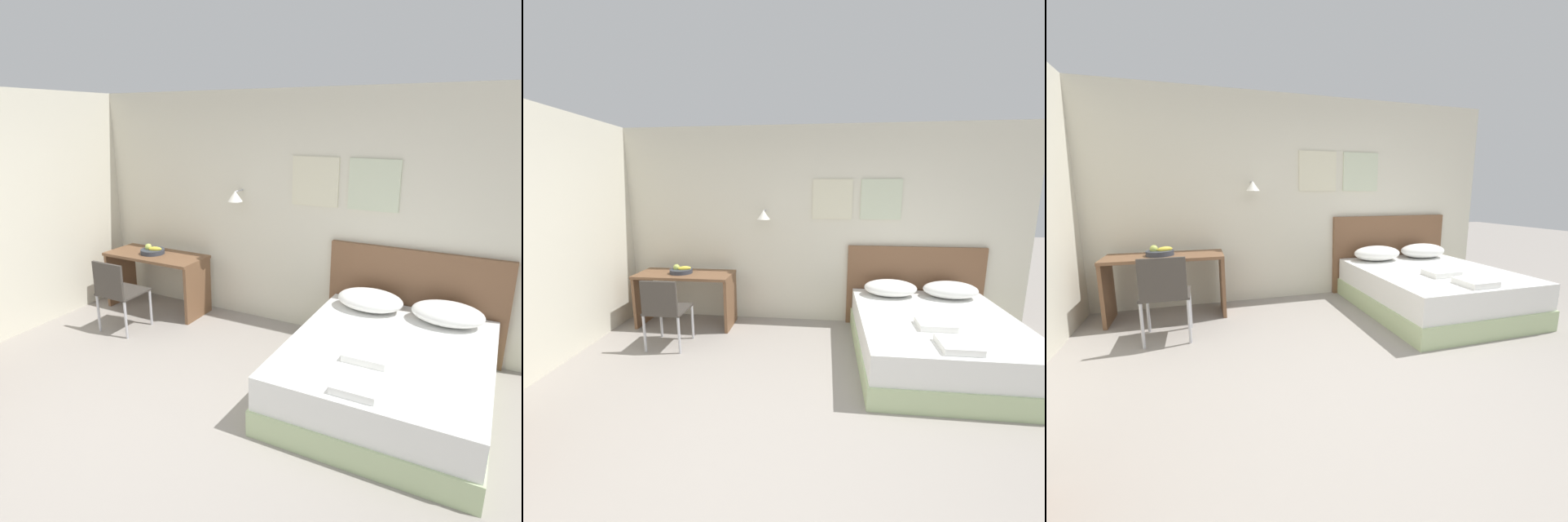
% 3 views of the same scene
% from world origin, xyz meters
% --- Properties ---
extents(ground_plane, '(24.00, 24.00, 0.00)m').
position_xyz_m(ground_plane, '(0.00, 0.00, 0.00)').
color(ground_plane, gray).
extents(wall_back, '(5.82, 0.31, 2.65)m').
position_xyz_m(wall_back, '(0.01, 2.59, 1.33)').
color(wall_back, beige).
rests_on(wall_back, ground_plane).
extents(bed, '(1.66, 1.99, 0.50)m').
position_xyz_m(bed, '(1.47, 1.51, 0.25)').
color(bed, '#B2C693').
rests_on(bed, ground_plane).
extents(headboard, '(1.78, 0.06, 1.09)m').
position_xyz_m(headboard, '(1.47, 2.53, 0.54)').
color(headboard, brown).
rests_on(headboard, ground_plane).
extents(pillow_left, '(0.65, 0.46, 0.20)m').
position_xyz_m(pillow_left, '(1.10, 2.23, 0.60)').
color(pillow_left, white).
rests_on(pillow_left, bed).
extents(pillow_right, '(0.65, 0.46, 0.20)m').
position_xyz_m(pillow_right, '(1.83, 2.23, 0.60)').
color(pillow_right, white).
rests_on(pillow_right, bed).
extents(folded_towel_near_foot, '(0.35, 0.28, 0.06)m').
position_xyz_m(folded_towel_near_foot, '(1.36, 1.21, 0.53)').
color(folded_towel_near_foot, white).
rests_on(folded_towel_near_foot, bed).
extents(folded_towel_mid_bed, '(0.32, 0.33, 0.06)m').
position_xyz_m(folded_towel_mid_bed, '(1.42, 0.76, 0.53)').
color(folded_towel_mid_bed, white).
rests_on(folded_towel_mid_bed, bed).
extents(desk, '(1.27, 0.55, 0.73)m').
position_xyz_m(desk, '(-1.60, 2.19, 0.52)').
color(desk, brown).
rests_on(desk, ground_plane).
extents(desk_chair, '(0.45, 0.45, 0.84)m').
position_xyz_m(desk_chair, '(-1.55, 1.45, 0.51)').
color(desk_chair, '#3D3833').
rests_on(desk_chair, ground_plane).
extents(fruit_bowl, '(0.30, 0.30, 0.12)m').
position_xyz_m(fruit_bowl, '(-1.65, 2.19, 0.76)').
color(fruit_bowl, '#333842').
rests_on(fruit_bowl, desk).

